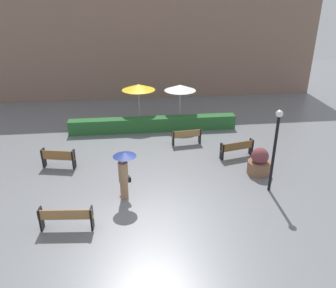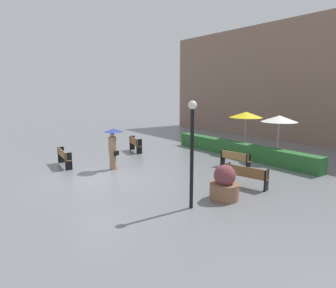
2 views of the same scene
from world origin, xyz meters
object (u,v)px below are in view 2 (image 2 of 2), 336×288
lamp_post (192,143)px  planter_pot (224,185)px  patio_umbrella_white (279,119)px  bench_far_left (135,143)px  bench_near_left (64,156)px  bench_far_right (246,175)px  patio_umbrella_yellow (246,115)px  bench_back_row (235,158)px  pedestrian_with_umbrella (113,144)px

lamp_post → planter_pot: bearing=87.0°
planter_pot → patio_umbrella_white: patio_umbrella_white is taller
bench_far_left → bench_near_left: bearing=-77.2°
bench_far_left → patio_umbrella_white: size_ratio=0.65×
bench_far_right → patio_umbrella_white: patio_umbrella_white is taller
planter_pot → patio_umbrella_white: (-2.63, 6.99, 1.76)m
bench_far_right → patio_umbrella_yellow: size_ratio=0.72×
planter_pot → lamp_post: lamp_post is taller
bench_back_row → pedestrian_with_umbrella: pedestrian_with_umbrella is taller
pedestrian_with_umbrella → planter_pot: bearing=12.6°
bench_near_left → patio_umbrella_yellow: 11.02m
pedestrian_with_umbrella → lamp_post: lamp_post is taller
lamp_post → pedestrian_with_umbrella: bearing=178.9°
planter_pot → pedestrian_with_umbrella: bearing=-167.4°
pedestrian_with_umbrella → patio_umbrella_white: size_ratio=0.82×
bench_far_right → pedestrian_with_umbrella: size_ratio=0.90×
bench_back_row → lamp_post: bearing=-62.4°
bench_back_row → pedestrian_with_umbrella: bearing=-123.9°
patio_umbrella_yellow → patio_umbrella_white: (2.55, -0.30, -0.04)m
bench_near_left → patio_umbrella_white: size_ratio=0.77×
bench_far_right → pedestrian_with_umbrella: 6.48m
bench_back_row → planter_pot: (2.75, -3.63, 0.03)m
bench_back_row → patio_umbrella_yellow: 4.77m
bench_near_left → bench_back_row: size_ratio=1.15×
bench_far_right → patio_umbrella_white: (-2.14, 5.24, 1.80)m
bench_far_right → pedestrian_with_umbrella: bearing=-151.0°
bench_far_left → patio_umbrella_yellow: size_ratio=0.64×
bench_far_left → patio_umbrella_white: (6.62, 5.35, 1.77)m
pedestrian_with_umbrella → lamp_post: (6.04, -0.12, 0.92)m
pedestrian_with_umbrella → patio_umbrella_white: (3.48, 8.36, 1.02)m
bench_far_right → pedestrian_with_umbrella: (-5.62, -3.12, 0.78)m
patio_umbrella_white → bench_near_left: bearing=-118.5°
bench_far_left → pedestrian_with_umbrella: size_ratio=0.80×
bench_near_left → bench_back_row: 8.68m
pedestrian_with_umbrella → patio_umbrella_yellow: size_ratio=0.81×
bench_near_left → planter_pot: size_ratio=1.50×
bench_far_right → bench_back_row: (-2.26, 1.87, 0.00)m
pedestrian_with_umbrella → patio_umbrella_yellow: (0.93, 8.66, 1.06)m
lamp_post → bench_far_right: bearing=97.2°
bench_far_left → bench_back_row: (6.50, 1.98, -0.03)m
bench_near_left → planter_pot: bearing=21.2°
lamp_post → patio_umbrella_yellow: 10.15m
bench_near_left → bench_back_row: bearing=51.5°
patio_umbrella_yellow → bench_near_left: bearing=-105.9°
bench_near_left → bench_back_row: (5.41, 6.79, -0.02)m
bench_back_row → patio_umbrella_white: bearing=88.0°
bench_far_right → patio_umbrella_yellow: patio_umbrella_yellow is taller
bench_near_left → planter_pot: (8.16, 3.17, 0.02)m
patio_umbrella_yellow → pedestrian_with_umbrella: bearing=-96.1°
bench_back_row → lamp_post: size_ratio=0.47×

